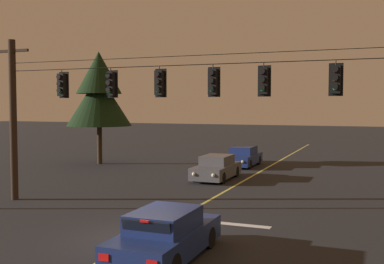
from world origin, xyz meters
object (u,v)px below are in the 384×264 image
object	(u,v)px
traffic_light_left_inner	(111,84)
car_oncoming_lead	(216,168)
tree_verge_near	(99,92)
traffic_light_rightmost	(263,81)
car_waiting_near_lane	(166,236)
traffic_light_far_right	(336,79)
traffic_light_centre	(159,83)
traffic_light_leftmost	(62,85)
traffic_light_right_inner	(213,82)
car_oncoming_trailing	(243,157)

from	to	relation	value
traffic_light_left_inner	car_oncoming_lead	world-z (taller)	traffic_light_left_inner
car_oncoming_lead	tree_verge_near	world-z (taller)	tree_verge_near
traffic_light_left_inner	traffic_light_rightmost	bearing A→B (deg)	0.00
car_waiting_near_lane	car_oncoming_lead	bearing A→B (deg)	102.97
traffic_light_left_inner	traffic_light_far_right	size ratio (longest dim) A/B	1.00
traffic_light_left_inner	traffic_light_centre	xyz separation A→B (m)	(2.20, 0.00, 0.00)
traffic_light_leftmost	traffic_light_rightmost	distance (m)	8.75
traffic_light_right_inner	car_waiting_near_lane	bearing A→B (deg)	-86.16
traffic_light_far_right	traffic_light_rightmost	bearing A→B (deg)	180.00
traffic_light_left_inner	car_oncoming_trailing	world-z (taller)	traffic_light_left_inner
traffic_light_rightmost	traffic_light_leftmost	bearing A→B (deg)	180.00
traffic_light_left_inner	car_oncoming_trailing	size ratio (longest dim) A/B	0.28
traffic_light_left_inner	traffic_light_right_inner	world-z (taller)	same
traffic_light_leftmost	traffic_light_far_right	xyz separation A→B (m)	(11.23, 0.00, 0.00)
traffic_light_right_inner	car_oncoming_trailing	xyz separation A→B (m)	(-3.03, 15.36, -4.51)
car_oncoming_lead	car_oncoming_trailing	distance (m)	6.39
car_oncoming_trailing	traffic_light_left_inner	bearing A→B (deg)	-95.15
traffic_light_centre	tree_verge_near	world-z (taller)	tree_verge_near
traffic_light_leftmost	car_waiting_near_lane	world-z (taller)	traffic_light_leftmost
traffic_light_rightmost	traffic_light_far_right	bearing A→B (deg)	0.00
traffic_light_centre	car_oncoming_lead	distance (m)	10.07
traffic_light_rightmost	car_waiting_near_lane	world-z (taller)	traffic_light_rightmost
traffic_light_leftmost	tree_verge_near	distance (m)	14.17
traffic_light_far_right	traffic_light_right_inner	bearing A→B (deg)	180.00
traffic_light_leftmost	traffic_light_centre	xyz separation A→B (m)	(4.61, 0.00, 0.00)
traffic_light_leftmost	traffic_light_right_inner	size ratio (longest dim) A/B	1.00
car_waiting_near_lane	car_oncoming_lead	xyz separation A→B (m)	(-3.20, 13.90, -0.00)
traffic_light_far_right	car_oncoming_lead	size ratio (longest dim) A/B	0.28
traffic_light_right_inner	traffic_light_far_right	world-z (taller)	same
traffic_light_far_right	car_oncoming_trailing	distance (m)	17.65
traffic_light_leftmost	traffic_light_far_right	world-z (taller)	same
car_waiting_near_lane	traffic_light_left_inner	bearing A→B (deg)	133.93
traffic_light_rightmost	car_waiting_near_lane	distance (m)	6.86
traffic_light_leftmost	traffic_light_left_inner	xyz separation A→B (m)	(2.42, 0.00, 0.00)
traffic_light_leftmost	traffic_light_left_inner	world-z (taller)	same
traffic_light_leftmost	car_oncoming_trailing	distance (m)	16.46
traffic_light_rightmost	traffic_light_far_right	size ratio (longest dim) A/B	1.00
traffic_light_far_right	tree_verge_near	world-z (taller)	tree_verge_near
tree_verge_near	car_oncoming_lead	bearing A→B (deg)	-19.73
traffic_light_right_inner	traffic_light_rightmost	bearing A→B (deg)	0.00
traffic_light_left_inner	traffic_light_right_inner	bearing A→B (deg)	0.00
car_oncoming_lead	traffic_light_rightmost	bearing A→B (deg)	-61.92
traffic_light_right_inner	traffic_light_centre	bearing A→B (deg)	180.00
traffic_light_right_inner	car_oncoming_trailing	size ratio (longest dim) A/B	0.28
car_waiting_near_lane	tree_verge_near	xyz separation A→B (m)	(-13.50, 17.60, 4.59)
traffic_light_leftmost	car_waiting_near_lane	xyz separation A→B (m)	(7.16, -4.93, -4.51)
traffic_light_centre	traffic_light_rightmost	xyz separation A→B (m)	(4.14, 0.00, 0.00)
traffic_light_leftmost	car_oncoming_lead	distance (m)	10.80
traffic_light_centre	traffic_light_right_inner	distance (m)	2.22
tree_verge_near	car_waiting_near_lane	bearing A→B (deg)	-52.50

